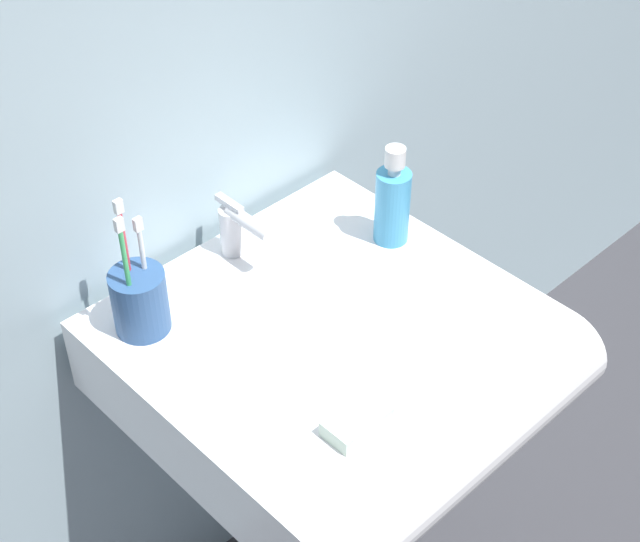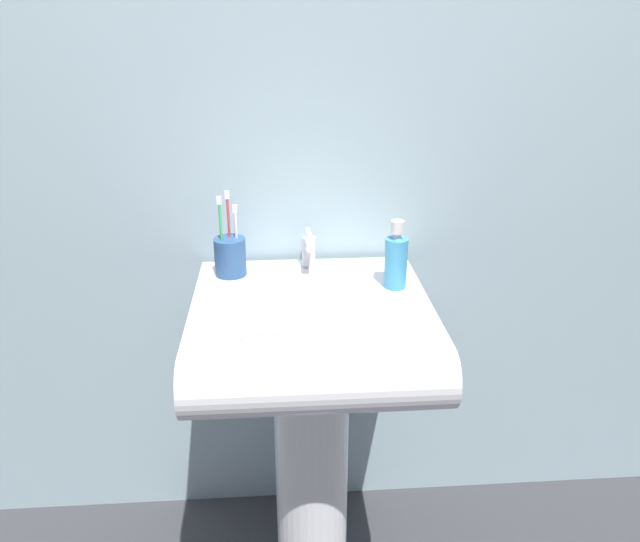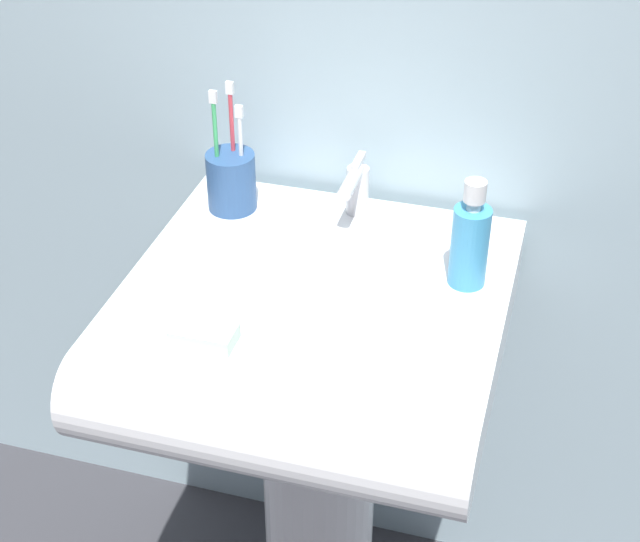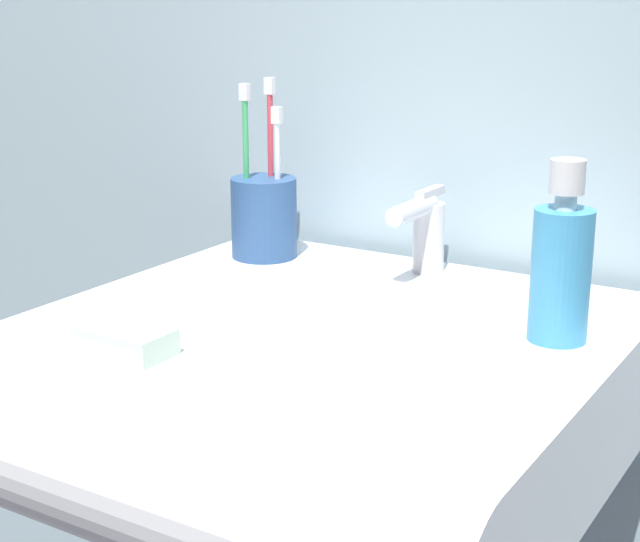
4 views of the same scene
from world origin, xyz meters
The scene contains 6 objects.
sink_pedestal centered at (0.00, 0.00, 0.35)m, with size 0.19×0.19×0.71m, color white.
sink_basin centered at (0.00, -0.05, 0.77)m, with size 0.56×0.57×0.13m.
faucet centered at (0.01, 0.19, 0.89)m, with size 0.04×0.12×0.10m.
toothbrush_cup centered at (-0.20, 0.16, 0.89)m, with size 0.08×0.08×0.22m.
soap_bottle centered at (0.21, 0.06, 0.91)m, with size 0.06×0.06×0.17m.
bar_soap centered at (-0.11, -0.18, 0.85)m, with size 0.09×0.05×0.02m, color silver.
Camera 3 is at (0.33, -1.14, 1.68)m, focal length 55.00 mm.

